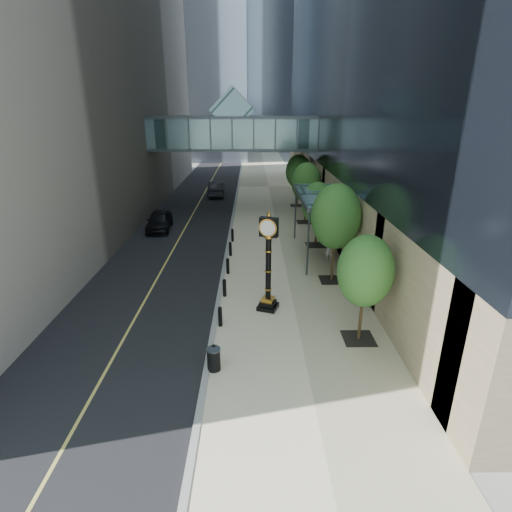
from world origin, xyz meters
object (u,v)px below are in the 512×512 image
Objects in this scene: trash_bin at (214,360)px; car_near at (159,220)px; street_clock at (268,269)px; car_far at (216,189)px; pedestrian at (329,249)px.

car_near is at bearing 108.00° from trash_bin.
trash_bin is 0.19× the size of car_near.
street_clock reaches higher than car_near.
car_near is 14.47m from car_far.
car_far is at bearing 120.18° from street_clock.
pedestrian is at bearing 60.86° from trash_bin.
street_clock is at bearing 97.25° from car_far.
car_far reaches higher than trash_bin.
car_far reaches higher than car_near.
street_clock is 28.95m from car_far.
trash_bin is 20.59m from car_near.
trash_bin is at bearing 91.84° from car_far.
pedestrian is at bearing 77.90° from street_clock.
street_clock reaches higher than trash_bin.
trash_bin is 13.85m from pedestrian.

